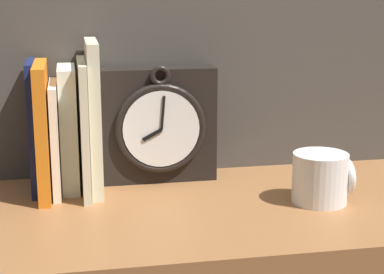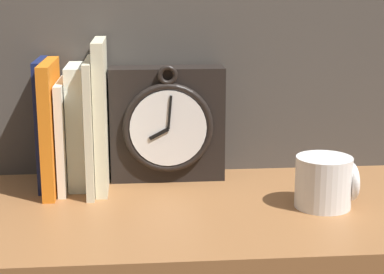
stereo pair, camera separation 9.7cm
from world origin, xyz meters
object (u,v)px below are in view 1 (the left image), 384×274
object	(u,v)px
book_slot2_white	(55,138)
book_slot3_white	(69,129)
book_slot4_cream	(84,127)
mug	(322,178)
clock	(158,124)
book_slot0_navy	(33,127)
book_slot5_cream	(94,117)
book_slot1_orange	(43,130)

from	to	relation	value
book_slot2_white	book_slot3_white	xyz separation A→B (m)	(0.02, 0.01, 0.01)
book_slot3_white	book_slot4_cream	size ratio (longest dim) A/B	0.94
book_slot2_white	mug	bearing A→B (deg)	-18.34
clock	book_slot0_navy	xyz separation A→B (m)	(-0.21, -0.02, 0.01)
book_slot3_white	book_slot4_cream	bearing A→B (deg)	-42.59
book_slot0_navy	book_slot2_white	size ratio (longest dim) A/B	1.19
clock	mug	size ratio (longest dim) A/B	2.22
book_slot0_navy	book_slot3_white	distance (m)	0.06
book_slot2_white	clock	bearing A→B (deg)	10.17
book_slot2_white	mug	distance (m)	0.44
book_slot3_white	book_slot5_cream	bearing A→B (deg)	-19.92
book_slot5_cream	book_slot4_cream	bearing A→B (deg)	-155.11
clock	mug	bearing A→B (deg)	-35.48
clock	book_slot3_white	xyz separation A→B (m)	(-0.15, -0.02, 0.00)
book_slot3_white	book_slot2_white	bearing A→B (deg)	-151.35
book_slot0_navy	mug	distance (m)	0.47
book_slot2_white	book_slot3_white	distance (m)	0.03
book_slot5_cream	mug	xyz separation A→B (m)	(0.35, -0.13, -0.08)
book_slot5_cream	mug	world-z (taller)	book_slot5_cream
clock	book_slot1_orange	size ratio (longest dim) A/B	0.96
mug	book_slot4_cream	bearing A→B (deg)	160.96
book_slot0_navy	book_slot2_white	distance (m)	0.04
book_slot1_orange	book_slot0_navy	bearing A→B (deg)	128.65
book_slot3_white	book_slot4_cream	world-z (taller)	book_slot4_cream
clock	book_slot0_navy	distance (m)	0.21
book_slot2_white	book_slot5_cream	distance (m)	0.07
book_slot0_navy	book_slot5_cream	distance (m)	0.10
book_slot1_orange	book_slot5_cream	xyz separation A→B (m)	(0.08, 0.01, 0.02)
mug	book_slot5_cream	bearing A→B (deg)	158.99
book_slot4_cream	mug	distance (m)	0.39
book_slot2_white	book_slot4_cream	distance (m)	0.05
book_slot0_navy	book_slot5_cream	xyz separation A→B (m)	(0.10, -0.01, 0.02)
book_slot1_orange	book_slot2_white	distance (m)	0.03
book_slot3_white	mug	bearing A→B (deg)	-20.89
book_slot0_navy	book_slot1_orange	world-z (taller)	book_slot0_navy
mug	book_slot0_navy	bearing A→B (deg)	161.81
book_slot1_orange	book_slot5_cream	world-z (taller)	book_slot5_cream
book_slot0_navy	book_slot2_white	xyz separation A→B (m)	(0.03, -0.01, -0.02)
book_slot1_orange	book_slot2_white	bearing A→B (deg)	26.75
book_slot1_orange	book_slot3_white	size ratio (longest dim) A/B	1.04
book_slot1_orange	book_slot5_cream	distance (m)	0.08
clock	book_slot4_cream	xyz separation A→B (m)	(-0.13, -0.04, 0.01)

